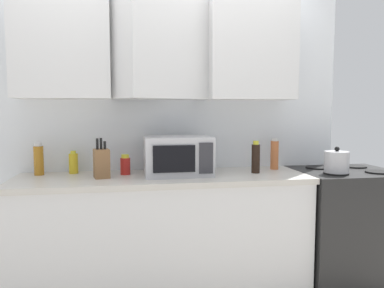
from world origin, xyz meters
TOP-DOWN VIEW (x-y plane):
  - wall_back_with_cabinets at (0.00, -0.07)m, footprint 2.96×0.61m
  - counter_run at (0.00, -0.30)m, footprint 2.09×0.63m
  - stove_range at (1.43, -0.32)m, footprint 0.76×0.64m
  - kettle at (1.26, -0.46)m, footprint 0.18×0.18m
  - microwave at (0.11, -0.28)m, footprint 0.48×0.37m
  - knife_block at (-0.43, -0.32)m, footprint 0.12×0.14m
  - bottle_soy_dark at (0.69, -0.31)m, footprint 0.06×0.06m
  - bottle_spice_jar at (0.90, -0.16)m, footprint 0.06×0.06m
  - bottle_yellow_mustard at (-0.65, -0.09)m, footprint 0.07×0.07m
  - bottle_amber_vinegar at (-0.88, -0.13)m, footprint 0.07×0.07m
  - bottle_red_sauce at (-0.27, -0.21)m, footprint 0.07×0.07m

SIDE VIEW (x-z plane):
  - counter_run at x=0.00m, z-range 0.00..0.90m
  - stove_range at x=1.43m, z-range 0.00..0.91m
  - bottle_red_sauce at x=-0.27m, z-range 0.90..1.04m
  - bottle_yellow_mustard at x=-0.65m, z-range 0.89..1.06m
  - kettle at x=1.26m, z-range 0.89..1.09m
  - knife_block at x=-0.43m, z-range 0.86..1.14m
  - bottle_amber_vinegar at x=-0.88m, z-range 0.90..1.13m
  - bottle_soy_dark at x=0.69m, z-range 0.89..1.13m
  - bottle_spice_jar at x=0.90m, z-range 0.90..1.14m
  - microwave at x=0.11m, z-range 0.90..1.18m
  - wall_back_with_cabinets at x=0.00m, z-range 0.27..2.87m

